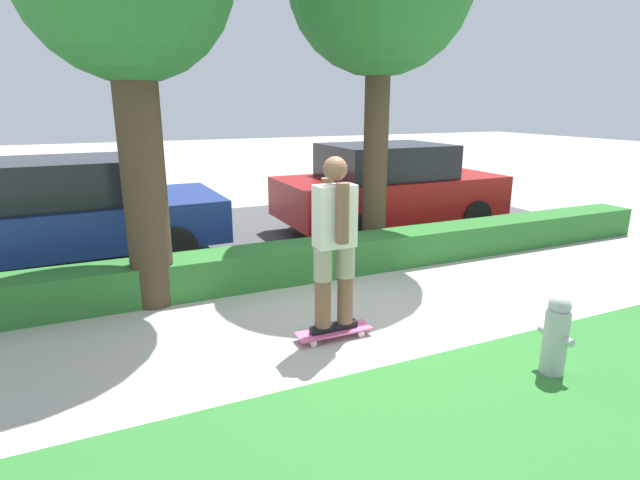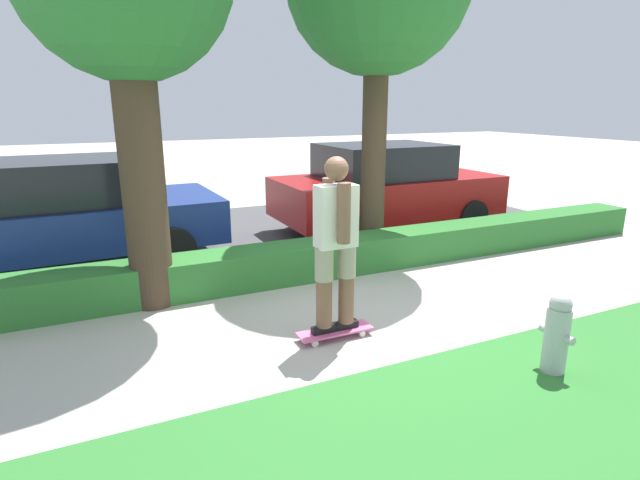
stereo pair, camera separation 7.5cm
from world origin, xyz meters
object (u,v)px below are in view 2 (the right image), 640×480
Objects in this scene: parked_car_front at (60,213)px; fire_hydrant at (557,333)px; skateboard at (335,331)px; skater_person at (336,241)px; parked_car_middle at (386,187)px.

parked_car_front reaches higher than fire_hydrant.
skateboard is at bearing 136.06° from fire_hydrant.
parked_car_front is 6.61m from fire_hydrant.
skater_person is 2.17m from fire_hydrant.
parked_car_front is at bearing 127.99° from fire_hydrant.
skateboard is at bearing -57.77° from parked_car_front.
skater_person is 0.40× the size of parked_car_front.
skateboard is 0.19× the size of parked_car_middle.
skateboard is 2.09m from fire_hydrant.
parked_car_middle is (2.94, 3.73, -0.21)m from skater_person.
fire_hydrant is (4.06, -5.20, -0.45)m from parked_car_front.
skateboard is at bearing 0.00° from skater_person.
skater_person is at bearing -128.51° from parked_car_middle.
parked_car_front reaches higher than skateboard.
skater_person reaches higher than parked_car_middle.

